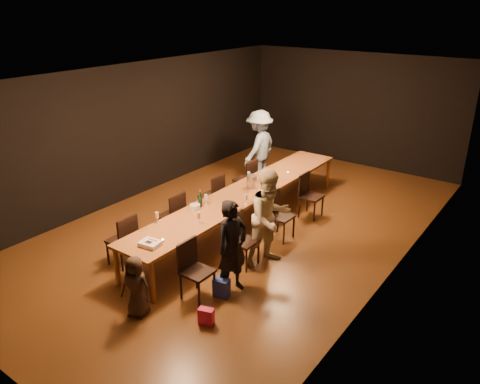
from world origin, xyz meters
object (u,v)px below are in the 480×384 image
Objects in this scene: table at (245,194)px; champagne_bottle at (200,198)px; chair_right_1 at (244,240)px; chair_right_2 at (281,216)px; woman_tan at (270,218)px; man_blue at (259,147)px; chair_right_3 at (311,196)px; birthday_cake at (150,244)px; woman_birthday at (232,247)px; plate_stack at (195,207)px; chair_left_2 at (211,195)px; child at (136,287)px; chair_left_1 at (171,215)px; ice_bucket at (252,181)px; chair_right_0 at (197,271)px; chair_left_3 at (245,179)px; chair_left_0 at (122,239)px.

champagne_bottle reaches higher than table.
champagne_bottle is (-0.24, -1.04, 0.21)m from table.
chair_right_1 is 1.20m from chair_right_2.
man_blue reaches higher than woman_tan.
birthday_cake is (-0.76, -3.81, 0.32)m from chair_right_3.
woman_birthday is 1.05m from woman_tan.
chair_left_2 is at bearing 117.30° from plate_stack.
chair_left_2 is 0.99× the size of child.
ice_bucket is (0.82, 1.51, 0.41)m from chair_left_1.
man_blue is at bearing 5.02° from chair_left_1.
chair_right_0 is 0.55× the size of woman_tan.
chair_left_3 reaches higher than birthday_cake.
chair_left_0 is at bearing -90.00° from chair_right_0.
chair_left_0 reaches higher than plate_stack.
chair_right_2 is (0.00, 2.40, 0.00)m from chair_right_0.
chair_left_3 is 3.72m from woman_birthday.
child reaches higher than plate_stack.
chair_right_3 is 2.13m from woman_tan.
chair_right_2 is 2.94m from chair_left_0.
chair_right_1 is 2.07m from child.
birthday_cake is at bearing -28.23° from chair_right_1.
birthday_cake is at bearing 169.71° from woman_tan.
ice_bucket is at bearing 79.50° from child.
plate_stack is at bearing -137.92° from chair_right_0.
chair_left_2 is 3.86× the size of ice_bucket.
chair_right_0 is 0.85m from birthday_cake.
chair_left_1 is at bearing -35.31° from chair_right_3.
champagne_bottle is (0.61, 1.36, 0.45)m from chair_left_0.
woman_birthday reaches higher than ice_bucket.
man_blue is (-0.30, 2.22, 0.44)m from chair_left_2.
child is (-0.44, -0.82, 0.00)m from chair_right_0.
ice_bucket is at bearing -44.64° from chair_right_3.
chair_left_0 is (-0.85, -2.40, -0.24)m from table.
plate_stack reaches higher than birthday_cake.
woman_birthday is at bearing -147.35° from chair_left_3.
woman_tan is (2.00, -2.07, 0.38)m from chair_left_3.
chair_right_3 is at bearing 66.72° from child.
woman_birthday reaches higher than chair_right_1.
chair_left_0 is 2.40m from chair_left_2.
birthday_cake is 1.03× the size of champagne_bottle.
chair_right_3 is at bearing -90.00° from chair_left_3.
chair_right_3 is at bearing 54.69° from table.
chair_right_1 is 0.61× the size of woman_birthday.
chair_right_1 is 0.51× the size of man_blue.
chair_left_1 is at bearing -118.53° from ice_bucket.
birthday_cake is 1.84× the size of plate_stack.
table is 3.26m from child.
man_blue is (-1.15, 2.22, 0.20)m from table.
man_blue is (-0.30, 3.42, 0.44)m from chair_left_1.
table is 6.45× the size of chair_left_2.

